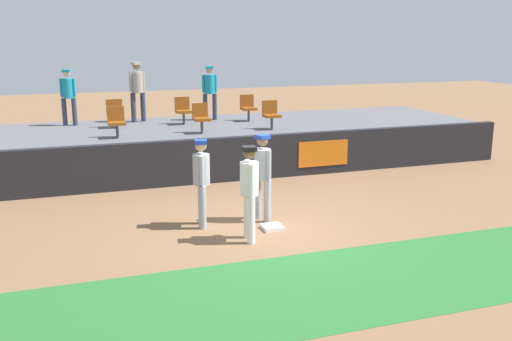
# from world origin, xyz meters

# --- Properties ---
(ground_plane) EXTENTS (60.00, 60.00, 0.00)m
(ground_plane) POSITION_xyz_m (0.00, 0.00, 0.00)
(ground_plane) COLOR brown
(grass_foreground_strip) EXTENTS (18.00, 2.80, 0.01)m
(grass_foreground_strip) POSITION_xyz_m (0.00, -2.85, 0.00)
(grass_foreground_strip) COLOR #26662B
(grass_foreground_strip) RESTS_ON ground_plane
(first_base) EXTENTS (0.40, 0.40, 0.08)m
(first_base) POSITION_xyz_m (0.16, -0.00, 0.04)
(first_base) COLOR white
(first_base) RESTS_ON ground_plane
(player_fielder_home) EXTENTS (0.39, 0.56, 1.84)m
(player_fielder_home) POSITION_xyz_m (-0.48, -0.46, 1.06)
(player_fielder_home) COLOR white
(player_fielder_home) RESTS_ON ground_plane
(player_runner_visitor) EXTENTS (0.45, 0.49, 1.84)m
(player_runner_visitor) POSITION_xyz_m (0.17, 0.63, 1.06)
(player_runner_visitor) COLOR #9EA3AD
(player_runner_visitor) RESTS_ON ground_plane
(player_coach_visitor) EXTENTS (0.40, 0.50, 1.80)m
(player_coach_visitor) POSITION_xyz_m (-1.13, 0.66, 1.04)
(player_coach_visitor) COLOR #9EA3AD
(player_coach_visitor) RESTS_ON ground_plane
(field_wall) EXTENTS (18.00, 0.26, 1.19)m
(field_wall) POSITION_xyz_m (0.02, 4.09, 0.60)
(field_wall) COLOR black
(field_wall) RESTS_ON ground_plane
(bleacher_platform) EXTENTS (18.00, 4.80, 1.10)m
(bleacher_platform) POSITION_xyz_m (0.00, 6.66, 0.55)
(bleacher_platform) COLOR #59595E
(bleacher_platform) RESTS_ON ground_plane
(seat_front_right) EXTENTS (0.46, 0.44, 0.84)m
(seat_front_right) POSITION_xyz_m (2.19, 5.53, 1.57)
(seat_front_right) COLOR #4C4C51
(seat_front_right) RESTS_ON bleacher_platform
(seat_front_left) EXTENTS (0.45, 0.44, 0.84)m
(seat_front_left) POSITION_xyz_m (-2.28, 5.53, 1.57)
(seat_front_left) COLOR #4C4C51
(seat_front_left) RESTS_ON bleacher_platform
(seat_front_center) EXTENTS (0.45, 0.44, 0.84)m
(seat_front_center) POSITION_xyz_m (0.08, 5.53, 1.57)
(seat_front_center) COLOR #4C4C51
(seat_front_center) RESTS_ON bleacher_platform
(seat_back_left) EXTENTS (0.48, 0.44, 0.84)m
(seat_back_left) POSITION_xyz_m (-2.13, 7.33, 1.57)
(seat_back_left) COLOR #4C4C51
(seat_back_left) RESTS_ON bleacher_platform
(seat_back_center) EXTENTS (0.46, 0.44, 0.84)m
(seat_back_center) POSITION_xyz_m (-0.06, 7.33, 1.57)
(seat_back_center) COLOR #4C4C51
(seat_back_center) RESTS_ON bleacher_platform
(seat_back_right) EXTENTS (0.45, 0.44, 0.84)m
(seat_back_right) POSITION_xyz_m (2.07, 7.33, 1.57)
(seat_back_right) COLOR #4C4C51
(seat_back_right) RESTS_ON bleacher_platform
(spectator_hooded) EXTENTS (0.48, 0.38, 1.74)m
(spectator_hooded) POSITION_xyz_m (0.97, 7.94, 2.11)
(spectator_hooded) COLOR #33384C
(spectator_hooded) RESTS_ON bleacher_platform
(spectator_capped) EXTENTS (0.46, 0.41, 1.71)m
(spectator_capped) POSITION_xyz_m (-3.42, 8.20, 2.09)
(spectator_capped) COLOR #33384C
(spectator_capped) RESTS_ON bleacher_platform
(spectator_casual) EXTENTS (0.51, 0.45, 1.89)m
(spectator_casual) POSITION_xyz_m (-1.30, 8.31, 2.20)
(spectator_casual) COLOR #33384C
(spectator_casual) RESTS_ON bleacher_platform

